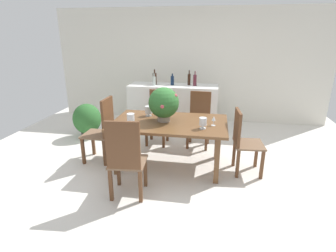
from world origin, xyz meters
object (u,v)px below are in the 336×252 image
(kitchen_counter, at_px, (173,108))
(crystal_vase_right, at_px, (203,122))
(chair_far_left, at_px, (158,115))
(chair_head_end, at_px, (103,128))
(chair_near_left, at_px, (126,157))
(wine_bottle_green, at_px, (189,79))
(wine_bottle_tall, at_px, (172,80))
(chair_foot_end, at_px, (243,139))
(wine_glass, at_px, (214,119))
(potted_plant_floor, at_px, (87,120))
(chair_far_right, at_px, (199,117))
(crystal_vase_left, at_px, (149,110))
(dining_table, at_px, (170,126))
(crystal_vase_center_near, at_px, (131,119))
(flower_centerpiece, at_px, (164,103))
(wine_bottle_clear, at_px, (195,80))
(wine_bottle_dark, at_px, (154,81))
(wine_bottle_amber, at_px, (155,79))

(kitchen_counter, bearing_deg, crystal_vase_right, -69.37)
(chair_far_left, bearing_deg, chair_head_end, -124.16)
(chair_near_left, distance_m, wine_bottle_green, 2.85)
(chair_far_left, height_order, wine_bottle_tall, wine_bottle_tall)
(chair_foot_end, bearing_deg, chair_far_left, 51.88)
(wine_glass, relative_size, potted_plant_floor, 0.21)
(chair_far_right, bearing_deg, crystal_vase_left, -133.26)
(chair_foot_end, height_order, wine_bottle_green, wine_bottle_green)
(dining_table, distance_m, chair_near_left, 1.06)
(chair_foot_end, distance_m, crystal_vase_left, 1.54)
(crystal_vase_left, relative_size, potted_plant_floor, 0.23)
(wine_glass, bearing_deg, potted_plant_floor, 157.50)
(dining_table, bearing_deg, crystal_vase_center_near, -145.97)
(crystal_vase_left, height_order, wine_bottle_tall, wine_bottle_tall)
(chair_near_left, bearing_deg, flower_centerpiece, -111.35)
(chair_head_end, relative_size, wine_bottle_clear, 3.60)
(crystal_vase_left, bearing_deg, chair_head_end, -161.09)
(crystal_vase_center_near, relative_size, kitchen_counter, 0.11)
(crystal_vase_right, relative_size, wine_bottle_green, 0.53)
(flower_centerpiece, xyz_separation_m, wine_glass, (0.75, -0.08, -0.18))
(dining_table, bearing_deg, potted_plant_floor, 152.41)
(crystal_vase_right, relative_size, kitchen_counter, 0.09)
(chair_foot_end, distance_m, kitchen_counter, 2.15)
(dining_table, bearing_deg, chair_foot_end, -0.42)
(wine_glass, bearing_deg, kitchen_counter, 116.30)
(chair_far_left, distance_m, potted_plant_floor, 1.49)
(flower_centerpiece, relative_size, crystal_vase_left, 3.20)
(wine_glass, distance_m, kitchen_counter, 2.00)
(crystal_vase_left, bearing_deg, chair_far_left, 89.93)
(kitchen_counter, relative_size, wine_bottle_dark, 7.53)
(crystal_vase_right, bearing_deg, wine_bottle_clear, 98.17)
(wine_bottle_amber, relative_size, wine_bottle_dark, 1.28)
(wine_glass, height_order, wine_bottle_clear, wine_bottle_clear)
(wine_glass, bearing_deg, chair_far_right, 104.22)
(chair_near_left, xyz_separation_m, crystal_vase_left, (-0.01, 1.22, 0.26))
(wine_bottle_green, bearing_deg, chair_near_left, -100.03)
(flower_centerpiece, height_order, wine_bottle_amber, wine_bottle_amber)
(wine_bottle_clear, bearing_deg, crystal_vase_right, -81.83)
(dining_table, relative_size, chair_head_end, 1.63)
(wine_bottle_tall, bearing_deg, crystal_vase_left, -96.02)
(chair_near_left, height_order, chair_head_end, chair_near_left)
(wine_bottle_dark, distance_m, potted_plant_floor, 1.58)
(chair_foot_end, bearing_deg, dining_table, 84.81)
(flower_centerpiece, bearing_deg, crystal_vase_left, 142.44)
(wine_bottle_amber, relative_size, wine_bottle_tall, 1.32)
(crystal_vase_left, bearing_deg, wine_bottle_tall, 83.98)
(chair_head_end, xyz_separation_m, wine_glass, (1.75, -0.07, 0.26))
(wine_bottle_tall, bearing_deg, wine_bottle_dark, -164.51)
(crystal_vase_left, relative_size, wine_bottle_green, 0.54)
(dining_table, bearing_deg, chair_near_left, -111.14)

